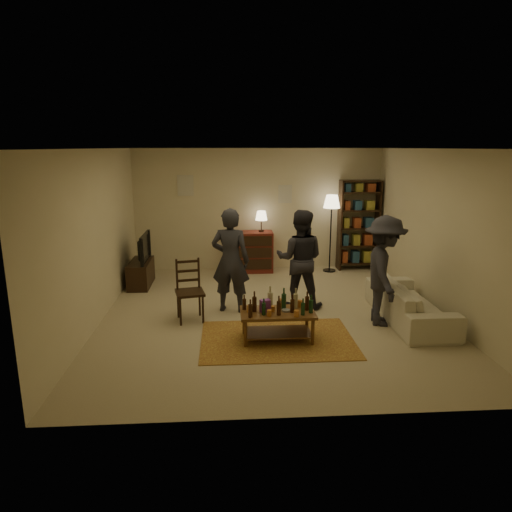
{
  "coord_description": "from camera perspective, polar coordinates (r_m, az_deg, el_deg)",
  "views": [
    {
      "loc": [
        -0.72,
        -7.16,
        2.73
      ],
      "look_at": [
        -0.24,
        0.1,
        0.98
      ],
      "focal_mm": 32.0,
      "sensor_mm": 36.0,
      "label": 1
    }
  ],
  "objects": [
    {
      "name": "floor",
      "position": [
        7.7,
        1.85,
        -7.26
      ],
      "size": [
        6.0,
        6.0,
        0.0
      ],
      "primitive_type": "plane",
      "color": "#C6B793",
      "rests_on": "ground"
    },
    {
      "name": "person_by_sofa",
      "position": [
        7.31,
        15.69,
        -1.81
      ],
      "size": [
        0.82,
        1.2,
        1.72
      ],
      "primitive_type": "imported",
      "rotation": [
        0.0,
        0.0,
        1.4
      ],
      "color": "#2A2931",
      "rests_on": "ground"
    },
    {
      "name": "person_right",
      "position": [
        7.85,
        5.5,
        -0.39
      ],
      "size": [
        0.97,
        0.84,
        1.7
      ],
      "primitive_type": "imported",
      "rotation": [
        0.0,
        0.0,
        2.88
      ],
      "color": "#25242B",
      "rests_on": "ground"
    },
    {
      "name": "room_shell",
      "position": [
        10.18,
        -3.4,
        8.33
      ],
      "size": [
        6.0,
        6.0,
        6.0
      ],
      "color": "beige",
      "rests_on": "ground"
    },
    {
      "name": "dresser",
      "position": [
        10.14,
        -0.7,
        0.67
      ],
      "size": [
        1.0,
        0.5,
        1.36
      ],
      "color": "maroon",
      "rests_on": "ground"
    },
    {
      "name": "bookshelf",
      "position": [
        10.51,
        12.69,
        3.9
      ],
      "size": [
        0.9,
        0.34,
        2.02
      ],
      "color": "black",
      "rests_on": "ground"
    },
    {
      "name": "person_left",
      "position": [
        7.61,
        -3.21,
        -0.57
      ],
      "size": [
        0.72,
        0.55,
        1.76
      ],
      "primitive_type": "imported",
      "rotation": [
        0.0,
        0.0,
        2.92
      ],
      "color": "#27272F",
      "rests_on": "ground"
    },
    {
      "name": "sofa",
      "position": [
        7.75,
        18.65,
        -5.45
      ],
      "size": [
        0.81,
        2.08,
        0.61
      ],
      "primitive_type": "imported",
      "rotation": [
        0.0,
        0.0,
        1.57
      ],
      "color": "beige",
      "rests_on": "ground"
    },
    {
      "name": "coffee_table",
      "position": [
        6.58,
        2.71,
        -7.25
      ],
      "size": [
        1.06,
        0.58,
        0.77
      ],
      "rotation": [
        0.0,
        0.0,
        0.0
      ],
      "color": "brown",
      "rests_on": "ground"
    },
    {
      "name": "rug",
      "position": [
        6.73,
        2.67,
        -10.36
      ],
      "size": [
        2.2,
        1.5,
        0.01
      ],
      "primitive_type": "cube",
      "color": "brown",
      "rests_on": "ground"
    },
    {
      "name": "tv_stand",
      "position": [
        9.42,
        -14.21,
        -1.32
      ],
      "size": [
        0.4,
        1.0,
        1.06
      ],
      "color": "black",
      "rests_on": "ground"
    },
    {
      "name": "floor_lamp",
      "position": [
        10.12,
        9.44,
        6.07
      ],
      "size": [
        0.36,
        0.36,
        1.71
      ],
      "color": "black",
      "rests_on": "ground"
    },
    {
      "name": "dining_chair",
      "position": [
        7.39,
        -8.35,
        -3.94
      ],
      "size": [
        0.51,
        0.51,
        1.01
      ],
      "rotation": [
        0.0,
        0.0,
        0.2
      ],
      "color": "black",
      "rests_on": "ground"
    }
  ]
}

